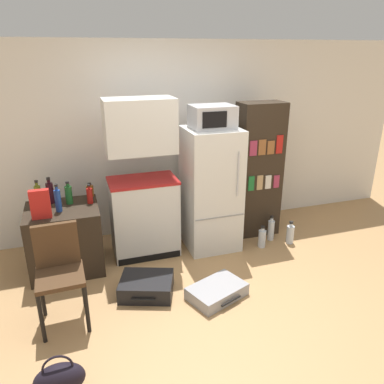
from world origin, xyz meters
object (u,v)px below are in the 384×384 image
kitchen_hutch (143,187)px  chair (59,265)px  bottle_ketchup_red (90,195)px  suitcase_small_flat (147,286)px  water_bottle_middle (262,238)px  water_bottle_back (271,230)px  bottle_olive_oil (38,195)px  suitcase_large_flat (217,291)px  refrigerator (211,189)px  bottle_wine_dark (50,192)px  microwave (212,117)px  cereal_box (40,204)px  water_bottle_front (290,234)px  side_table (65,239)px  bottle_green_tall (69,194)px  bookshelf (258,171)px  handbag (59,379)px  bottle_amber_beer (90,191)px  bottle_blue_soda (58,200)px

kitchen_hutch → chair: kitchen_hutch is taller
bottle_ketchup_red → suitcase_small_flat: bearing=-61.8°
water_bottle_middle → water_bottle_back: bearing=34.0°
bottle_olive_oil → suitcase_large_flat: bearing=-36.4°
refrigerator → bottle_wine_dark: size_ratio=5.04×
microwave → suitcase_small_flat: bearing=-141.6°
chair → suitcase_small_flat: chair is taller
cereal_box → water_bottle_front: size_ratio=1.00×
bottle_olive_oil → suitcase_large_flat: 2.16m
cereal_box → chair: 0.77m
suitcase_large_flat → chair: bearing=152.6°
side_table → suitcase_large_flat: (1.40, -1.03, -0.30)m
bottle_green_tall → bottle_olive_oil: size_ratio=0.89×
bottle_ketchup_red → bookshelf: bearing=2.9°
bottle_ketchup_red → water_bottle_middle: size_ratio=0.76×
bottle_green_tall → cereal_box: bearing=-130.7°
kitchen_hutch → water_bottle_middle: (1.40, -0.34, -0.72)m
bottle_wine_dark → water_bottle_back: 2.72m
refrigerator → water_bottle_middle: 0.90m
side_table → handbag: (-0.08, -1.72, -0.24)m
bookshelf → water_bottle_middle: bookshelf is taller
handbag → water_bottle_back: 3.05m
bookshelf → suitcase_small_flat: size_ratio=2.75×
bottle_ketchup_red → water_bottle_back: bottle_ketchup_red is taller
bottle_wine_dark → chair: 1.12m
bookshelf → bottle_green_tall: 2.33m
microwave → bookshelf: microwave is taller
kitchen_hutch → water_bottle_middle: bearing=-13.5°
microwave → chair: 2.24m
chair → water_bottle_middle: 2.47m
refrigerator → bottle_amber_beer: size_ratio=9.26×
bottle_green_tall → cereal_box: (-0.27, -0.31, 0.04)m
side_table → water_bottle_middle: side_table is taller
side_table → water_bottle_back: bearing=-2.7°
refrigerator → bottle_amber_beer: (-1.39, 0.25, 0.06)m
suitcase_small_flat → chair: bearing=-151.2°
refrigerator → bookshelf: bookshelf is taller
bookshelf → suitcase_small_flat: bookshelf is taller
bottle_green_tall → suitcase_small_flat: bearing=-53.1°
bottle_blue_soda → side_table: bearing=75.7°
kitchen_hutch → suitcase_small_flat: bearing=-101.0°
bottle_green_tall → water_bottle_middle: 2.36m
refrigerator → handbag: (-1.80, -1.74, -0.62)m
bottle_amber_beer → cereal_box: (-0.50, -0.47, 0.08)m
bottle_wine_dark → chair: size_ratio=0.32×
bottle_green_tall → water_bottle_middle: (2.22, -0.37, -0.72)m
bottle_olive_oil → chair: bottle_olive_oil is taller
handbag → water_bottle_front: 3.13m
suitcase_small_flat → water_bottle_front: 2.01m
bottle_wine_dark → water_bottle_middle: size_ratio=1.04×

